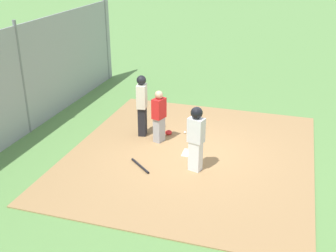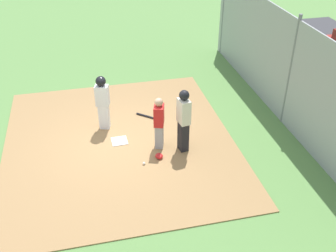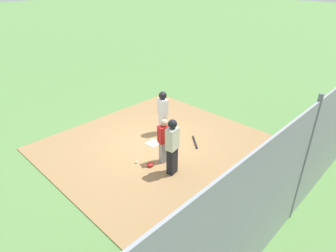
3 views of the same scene
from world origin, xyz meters
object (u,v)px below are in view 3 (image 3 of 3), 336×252
(baseball, at_px, (136,162))
(umpire, at_px, (172,146))
(baseball_bat, at_px, (195,142))
(catcher_mask, at_px, (150,165))
(runner, at_px, (163,110))
(catcher, at_px, (164,140))
(home_plate, at_px, (153,143))

(baseball, bearing_deg, umpire, -69.38)
(baseball_bat, xyz_separation_m, baseball, (-2.31, 0.56, 0.01))
(catcher_mask, bearing_deg, baseball, 113.59)
(baseball_bat, distance_m, baseball, 2.38)
(baseball_bat, height_order, catcher_mask, catcher_mask)
(runner, bearing_deg, catcher, 61.98)
(catcher_mask, bearing_deg, baseball_bat, -2.83)
(runner, bearing_deg, home_plate, 36.87)
(home_plate, distance_m, catcher_mask, 1.39)
(umpire, relative_size, baseball_bat, 2.13)
(home_plate, distance_m, catcher, 1.41)
(catcher, xyz_separation_m, baseball_bat, (1.59, 0.01, -0.75))
(home_plate, bearing_deg, catcher_mask, -137.10)
(catcher, bearing_deg, catcher_mask, 94.28)
(baseball_bat, bearing_deg, catcher, -48.79)
(home_plate, distance_m, umpire, 2.08)
(home_plate, xyz_separation_m, catcher_mask, (-1.02, -0.95, 0.05))
(umpire, bearing_deg, catcher, -34.17)
(runner, xyz_separation_m, catcher_mask, (-1.84, -1.27, -0.91))
(catcher_mask, bearing_deg, umpire, -71.28)
(catcher_mask, distance_m, baseball, 0.49)
(runner, relative_size, baseball_bat, 1.97)
(baseball, bearing_deg, runner, 21.87)
(umpire, bearing_deg, home_plate, -34.33)
(umpire, relative_size, catcher_mask, 7.62)
(runner, height_order, baseball_bat, runner)
(baseball_bat, relative_size, catcher_mask, 3.57)
(runner, bearing_deg, baseball, 37.35)
(catcher, xyz_separation_m, umpire, (-0.28, -0.61, 0.19))
(baseball_bat, bearing_deg, umpire, -30.84)
(catcher, bearing_deg, umpire, 172.37)
(baseball_bat, bearing_deg, home_plate, -93.06)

